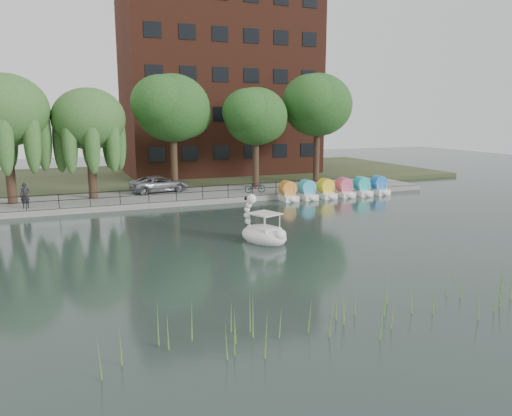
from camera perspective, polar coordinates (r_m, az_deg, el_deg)
ground_plane at (r=25.33m, az=2.39°, el=-4.54°), size 120.00×120.00×0.00m
promenade at (r=40.06m, az=-7.19°, el=1.37°), size 40.00×6.00×0.40m
kerb at (r=37.26m, az=-6.00°, el=0.69°), size 40.00×0.25×0.40m
land_strip at (r=53.57m, az=-11.13°, el=3.60°), size 60.00×22.00×0.36m
railing at (r=37.29m, az=-6.12°, el=2.17°), size 32.00×0.05×1.00m
apartment_building at (r=54.99m, az=-4.11°, el=13.53°), size 20.00×10.07×18.00m
willow_left at (r=38.78m, az=-26.81°, el=9.92°), size 5.88×5.88×9.01m
willow_mid at (r=39.28m, az=-18.57°, el=9.59°), size 5.32×5.32×8.15m
broadleaf_center at (r=41.23m, az=-9.53°, el=11.15°), size 6.00×6.00×9.25m
broadleaf_right at (r=42.87m, az=-0.04°, el=10.38°), size 5.40×5.40×8.32m
broadleaf_far at (r=46.61m, az=7.05°, el=11.57°), size 6.30×6.30×9.71m
minivan at (r=41.21m, az=-10.95°, el=2.86°), size 3.23×5.71×1.50m
bicycle at (r=40.08m, az=-0.12°, el=2.47°), size 0.73×1.76×1.00m
pedestrian at (r=36.78m, az=-24.90°, el=1.49°), size 0.79×0.60×1.98m
swan_boat at (r=26.37m, az=0.81°, el=-2.72°), size 2.70×3.32×2.44m
pedal_boat_row at (r=40.89m, az=9.02°, el=2.09°), size 9.65×1.70×1.40m
reed_bank at (r=18.64m, az=20.70°, el=-9.00°), size 24.00×2.40×1.20m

